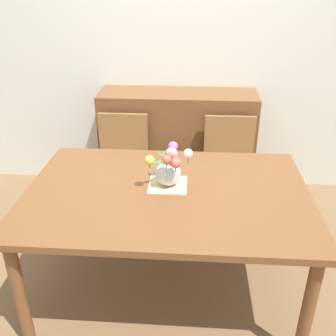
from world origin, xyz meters
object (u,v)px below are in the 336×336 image
dresser (177,145)px  flower_vase (169,167)px  chair_right (229,163)px  dining_table (167,202)px  chair_left (122,160)px

dresser → flower_vase: bearing=-89.7°
chair_right → flower_vase: (-0.44, -0.86, 0.38)m
dining_table → flower_vase: 0.21m
chair_right → dining_table: bearing=64.0°
flower_vase → chair_right: bearing=62.8°
chair_left → dining_table: bearing=116.0°
chair_right → dresser: 0.61m
chair_left → chair_right: 0.90m
chair_left → dresser: dresser is taller
flower_vase → dresser: bearing=90.3°
chair_right → flower_vase: size_ratio=3.22×
chair_left → dresser: (0.45, 0.41, -0.02)m
chair_left → flower_vase: 1.05m
dining_table → flower_vase: bearing=83.7°
dining_table → chair_right: size_ratio=1.90×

